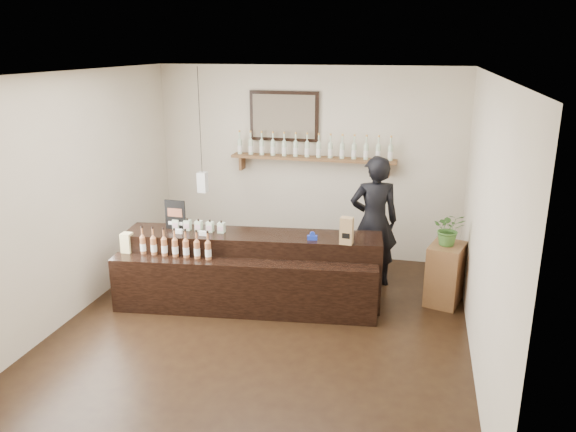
% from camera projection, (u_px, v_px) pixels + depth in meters
% --- Properties ---
extents(ground, '(5.00, 5.00, 0.00)m').
position_uv_depth(ground, '(263.00, 328.00, 6.34)').
color(ground, black).
rests_on(ground, ground).
extents(room_shell, '(5.00, 5.00, 5.00)m').
position_uv_depth(room_shell, '(260.00, 182.00, 5.84)').
color(room_shell, beige).
rests_on(room_shell, ground).
extents(back_wall_decor, '(2.66, 0.96, 1.69)m').
position_uv_depth(back_wall_decor, '(297.00, 140.00, 8.07)').
color(back_wall_decor, brown).
rests_on(back_wall_decor, ground).
extents(counter, '(3.17, 1.18, 1.02)m').
position_uv_depth(counter, '(250.00, 272.00, 6.84)').
color(counter, black).
rests_on(counter, ground).
extents(promo_sign, '(0.27, 0.03, 0.37)m').
position_uv_depth(promo_sign, '(175.00, 215.00, 6.92)').
color(promo_sign, black).
rests_on(promo_sign, counter).
extents(paper_bag, '(0.15, 0.12, 0.32)m').
position_uv_depth(paper_bag, '(347.00, 231.00, 6.41)').
color(paper_bag, '#946C47').
rests_on(paper_bag, counter).
extents(tape_dispenser, '(0.12, 0.06, 0.10)m').
position_uv_depth(tape_dispenser, '(312.00, 237.00, 6.58)').
color(tape_dispenser, '#172DA3').
rests_on(tape_dispenser, counter).
extents(side_cabinet, '(0.50, 0.60, 0.76)m').
position_uv_depth(side_cabinet, '(445.00, 274.00, 6.88)').
color(side_cabinet, brown).
rests_on(side_cabinet, ground).
extents(potted_plant, '(0.39, 0.35, 0.41)m').
position_uv_depth(potted_plant, '(449.00, 229.00, 6.71)').
color(potted_plant, '#3F6D2B').
rests_on(potted_plant, side_cabinet).
extents(shopkeeper, '(0.82, 0.64, 1.97)m').
position_uv_depth(shopkeeper, '(374.00, 213.00, 7.26)').
color(shopkeeper, black).
rests_on(shopkeeper, ground).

